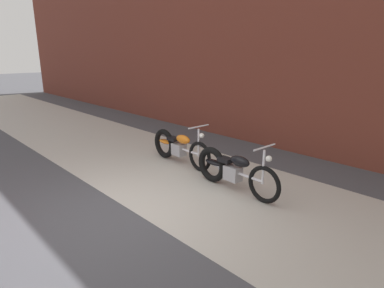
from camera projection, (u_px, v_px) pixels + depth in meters
The scene contains 5 objects.
ground_plane at pixel (131, 210), 5.51m from camera, with size 80.00×80.00×0.00m, color #47474C.
sidewalk_slab at pixel (204, 183), 6.66m from camera, with size 36.00×3.50×0.01m, color #B2ADA3.
brick_building_wall at pixel (304, 27), 8.07m from camera, with size 36.00×0.50×6.29m, color brown.
motorcycle_orange at pixel (177, 146), 7.79m from camera, with size 2.01×0.58×1.03m.
motorcycle_black at pixel (230, 169), 6.28m from camera, with size 2.01×0.58×1.03m.
Camera 1 is at (4.35, -2.66, 2.58)m, focal length 30.63 mm.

